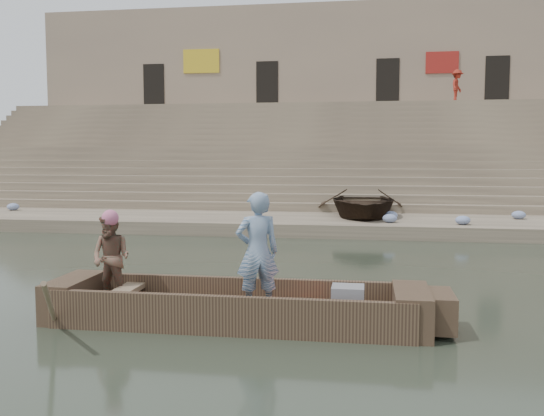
% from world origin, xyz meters
% --- Properties ---
extents(ground, '(120.00, 120.00, 0.00)m').
position_xyz_m(ground, '(0.00, 0.00, 0.00)').
color(ground, '#252E23').
rests_on(ground, ground).
extents(lower_landing, '(32.00, 4.00, 0.40)m').
position_xyz_m(lower_landing, '(0.00, 8.00, 0.20)').
color(lower_landing, gray).
rests_on(lower_landing, ground).
extents(mid_landing, '(32.00, 3.00, 2.80)m').
position_xyz_m(mid_landing, '(0.00, 15.50, 1.40)').
color(mid_landing, gray).
rests_on(mid_landing, ground).
extents(upper_landing, '(32.00, 3.00, 5.20)m').
position_xyz_m(upper_landing, '(0.00, 22.50, 2.60)').
color(upper_landing, gray).
rests_on(upper_landing, ground).
extents(ghat_steps, '(32.00, 11.00, 5.20)m').
position_xyz_m(ghat_steps, '(0.00, 17.19, 1.80)').
color(ghat_steps, gray).
rests_on(ghat_steps, ground).
extents(building_wall, '(32.00, 5.07, 11.20)m').
position_xyz_m(building_wall, '(0.00, 26.50, 5.60)').
color(building_wall, gray).
rests_on(building_wall, ground).
extents(main_rowboat, '(5.00, 1.30, 0.22)m').
position_xyz_m(main_rowboat, '(2.01, -2.98, 0.11)').
color(main_rowboat, brown).
rests_on(main_rowboat, ground).
extents(rowboat_trim, '(6.04, 2.63, 2.03)m').
position_xyz_m(rowboat_trim, '(2.21, -2.99, 0.31)').
color(rowboat_trim, brown).
rests_on(rowboat_trim, ground).
extents(standing_man, '(0.75, 0.63, 1.74)m').
position_xyz_m(standing_man, '(2.36, -3.04, 1.09)').
color(standing_man, navy).
rests_on(standing_man, main_rowboat).
extents(rowing_man, '(0.75, 0.64, 1.36)m').
position_xyz_m(rowing_man, '(0.01, -2.80, 0.90)').
color(rowing_man, '#256F51').
rests_on(rowing_man, main_rowboat).
extents(television, '(0.46, 0.42, 0.40)m').
position_xyz_m(television, '(3.65, -2.98, 0.42)').
color(television, gray).
rests_on(television, main_rowboat).
extents(beached_rowboat, '(3.35, 4.57, 0.92)m').
position_xyz_m(beached_rowboat, '(3.77, 8.74, 0.86)').
color(beached_rowboat, '#2D2116').
rests_on(beached_rowboat, lower_landing).
extents(pedestrian, '(0.98, 1.24, 1.68)m').
position_xyz_m(pedestrian, '(8.52, 21.60, 6.04)').
color(pedestrian, maroon).
rests_on(pedestrian, upper_landing).
extents(cloth_bundles, '(18.21, 2.45, 0.26)m').
position_xyz_m(cloth_bundles, '(3.15, 7.88, 0.53)').
color(cloth_bundles, '#3F5999').
rests_on(cloth_bundles, lower_landing).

